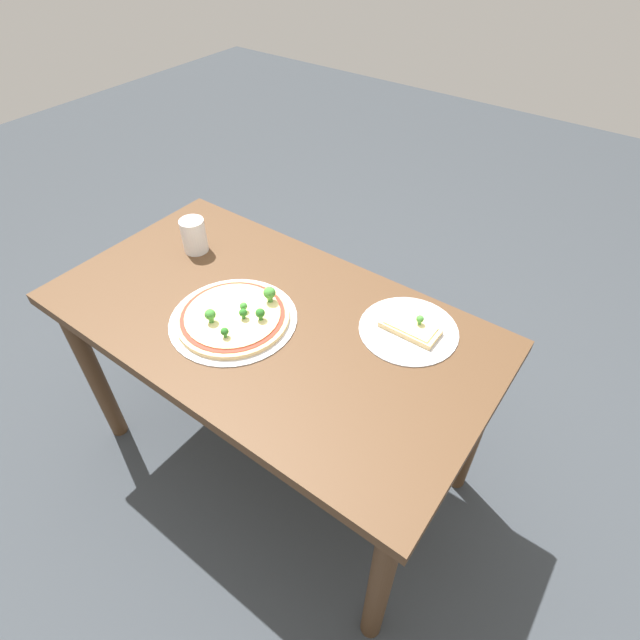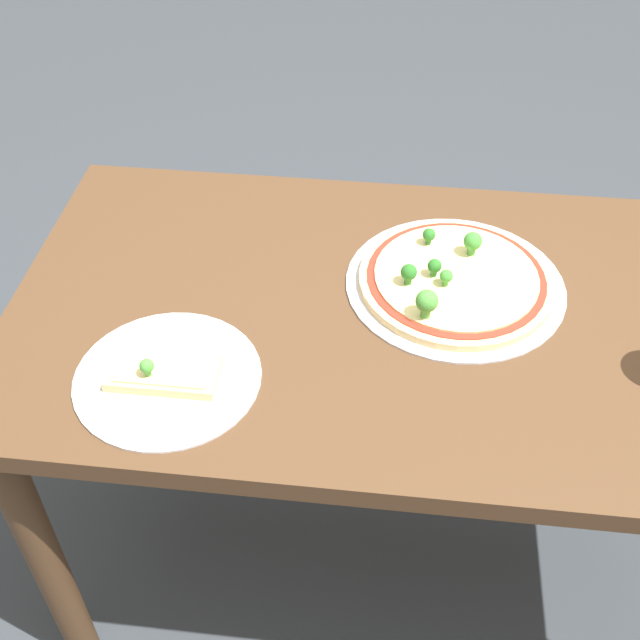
# 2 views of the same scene
# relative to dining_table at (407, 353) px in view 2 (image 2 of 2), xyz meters

# --- Properties ---
(ground_plane) EXTENTS (8.00, 8.00, 0.00)m
(ground_plane) POSITION_rel_dining_table_xyz_m (0.00, 0.00, -0.63)
(ground_plane) COLOR #33383D
(dining_table) EXTENTS (1.31, 0.72, 0.73)m
(dining_table) POSITION_rel_dining_table_xyz_m (0.00, 0.00, 0.00)
(dining_table) COLOR #4C331E
(dining_table) RESTS_ON ground_plane
(pizza_tray_whole) EXTENTS (0.37, 0.37, 0.07)m
(pizza_tray_whole) POSITION_rel_dining_table_xyz_m (0.07, 0.07, 0.11)
(pizza_tray_whole) COLOR silver
(pizza_tray_whole) RESTS_ON dining_table
(pizza_tray_slice) EXTENTS (0.28, 0.28, 0.05)m
(pizza_tray_slice) POSITION_rel_dining_table_xyz_m (-0.36, -0.19, 0.11)
(pizza_tray_slice) COLOR silver
(pizza_tray_slice) RESTS_ON dining_table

